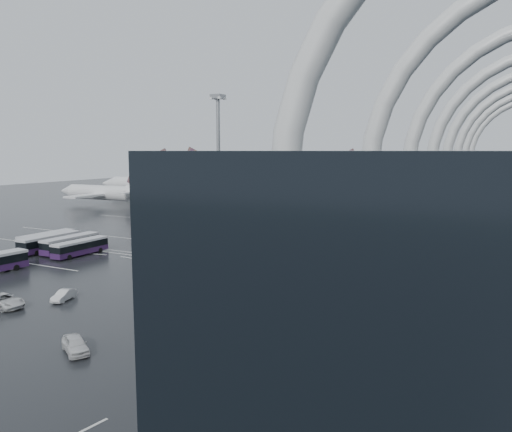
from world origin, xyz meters
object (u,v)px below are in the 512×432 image
at_px(bus_row_near_c, 71,243).
at_px(van_curve_c, 64,295).
at_px(airliner_gate_b, 345,201).
at_px(van_curve_a, 3,301).
at_px(jet_remote_west, 106,193).
at_px(van_curve_b, 75,344).
at_px(floodlight_mast, 218,153).
at_px(airliner_main, 258,219).
at_px(gse_cart_belly_a, 309,250).
at_px(bus_row_near_d, 80,247).
at_px(airliner_gate_c, 398,187).
at_px(bus_row_near_b, 49,242).
at_px(gse_cart_belly_e, 331,233).
at_px(jet_remote_mid, 154,185).
at_px(gse_cart_belly_d, 360,247).
at_px(bus_row_near_a, 47,239).
at_px(jet_remote_far, 176,182).

distance_m(bus_row_near_c, van_curve_c, 34.20).
relative_size(airliner_gate_b, van_curve_a, 8.31).
height_order(jet_remote_west, van_curve_b, jet_remote_west).
bearing_deg(bus_row_near_c, floodlight_mast, -55.16).
distance_m(airliner_main, van_curve_a, 56.80).
bearing_deg(gse_cart_belly_a, van_curve_a, -113.57).
xyz_separation_m(bus_row_near_d, van_curve_c, (20.43, -22.14, -0.92)).
relative_size(van_curve_c, floodlight_mast, 0.14).
distance_m(airliner_gate_c, floodlight_mast, 123.04).
xyz_separation_m(bus_row_near_b, van_curve_b, (43.93, -34.08, -0.98)).
height_order(bus_row_near_d, gse_cart_belly_e, bus_row_near_d).
relative_size(jet_remote_mid, bus_row_near_d, 4.11).
bearing_deg(van_curve_b, airliner_gate_b, 34.89).
bearing_deg(jet_remote_mid, gse_cart_belly_a, 133.80).
bearing_deg(bus_row_near_b, gse_cart_belly_e, -45.80).
bearing_deg(gse_cart_belly_a, airliner_gate_c, 93.52).
xyz_separation_m(van_curve_c, gse_cart_belly_d, (25.75, 52.29, -0.17)).
distance_m(bus_row_near_c, van_curve_b, 53.25).
relative_size(bus_row_near_b, floodlight_mast, 0.43).
height_order(airliner_gate_b, bus_row_near_b, airliner_gate_b).
xyz_separation_m(airliner_main, jet_remote_mid, (-86.59, 71.68, 0.43)).
relative_size(airliner_gate_b, airliner_gate_c, 0.91).
relative_size(jet_remote_west, bus_row_near_a, 3.31).
bearing_deg(jet_remote_west, bus_row_near_a, 123.63).
distance_m(bus_row_near_a, gse_cart_belly_e, 62.89).
height_order(airliner_gate_c, floodlight_mast, floodlight_mast).
height_order(bus_row_near_c, van_curve_b, bus_row_near_c).
bearing_deg(airliner_main, van_curve_c, -102.85).
xyz_separation_m(airliner_gate_b, van_curve_c, (-6.47, -103.50, -3.88)).
bearing_deg(bus_row_near_c, bus_row_near_d, -109.56).
relative_size(bus_row_near_c, gse_cart_belly_e, 6.22).
height_order(bus_row_near_c, bus_row_near_d, bus_row_near_c).
distance_m(jet_remote_west, gse_cart_belly_a, 106.19).
distance_m(van_curve_c, gse_cart_belly_d, 58.29).
height_order(bus_row_near_b, floodlight_mast, floodlight_mast).
bearing_deg(van_curve_b, floodlight_mast, 47.08).
bearing_deg(van_curve_c, floodlight_mast, 74.49).
bearing_deg(airliner_gate_b, van_curve_a, -99.38).
distance_m(jet_remote_far, van_curve_a, 175.50).
bearing_deg(airliner_gate_c, jet_remote_mid, -141.49).
relative_size(airliner_gate_c, jet_remote_far, 1.29).
distance_m(bus_row_near_d, gse_cart_belly_a, 44.37).
bearing_deg(gse_cart_belly_d, van_curve_b, -99.53).
height_order(van_curve_a, gse_cart_belly_e, van_curve_a).
distance_m(van_curve_a, van_curve_b, 20.37).
relative_size(bus_row_near_d, van_curve_c, 2.81).
distance_m(airliner_gate_b, gse_cart_belly_d, 54.87).
bearing_deg(jet_remote_mid, bus_row_near_c, 111.90).
relative_size(airliner_gate_c, floodlight_mast, 1.87).
distance_m(jet_remote_far, bus_row_near_a, 135.69).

